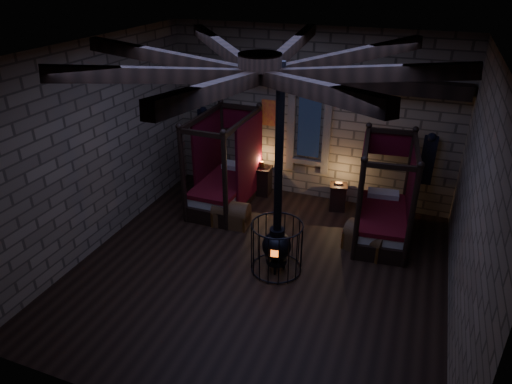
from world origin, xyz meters
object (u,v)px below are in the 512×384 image
(bed_left, at_px, (226,183))
(trunk_left, at_px, (231,215))
(stove, at_px, (277,243))
(trunk_right, at_px, (366,239))
(bed_right, at_px, (382,214))

(bed_left, bearing_deg, trunk_left, -58.88)
(trunk_left, bearing_deg, stove, -43.50)
(trunk_right, bearing_deg, trunk_left, -158.10)
(bed_left, height_order, bed_right, bed_left)
(bed_right, xyz_separation_m, stove, (-1.74, -2.01, 0.08))
(stove, bearing_deg, bed_right, 39.82)
(bed_left, xyz_separation_m, stove, (2.05, -2.16, 0.06))
(trunk_left, height_order, stove, stove)
(bed_right, height_order, trunk_left, bed_right)
(bed_right, distance_m, trunk_right, 0.79)
(bed_right, distance_m, trunk_left, 3.35)
(trunk_left, height_order, trunk_right, trunk_right)
(trunk_right, bearing_deg, stove, -118.81)
(trunk_left, xyz_separation_m, stove, (1.52, -1.26, 0.36))
(trunk_right, bearing_deg, bed_right, 96.02)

